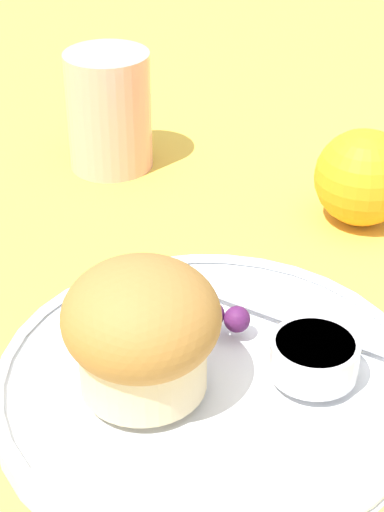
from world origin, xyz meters
TOP-DOWN VIEW (x-y plane):
  - ground_plane at (0.00, 0.00)m, footprint 3.00×3.00m
  - plate at (0.01, -0.02)m, footprint 0.24×0.24m
  - muffin at (-0.02, -0.04)m, footprint 0.08×0.08m
  - cream_ramekin at (0.06, -0.00)m, footprint 0.05×0.05m
  - berry_pair at (0.01, 0.02)m, footprint 0.03×0.02m
  - butter_knife at (0.03, 0.05)m, footprint 0.16×0.05m
  - orange_fruit at (0.06, 0.21)m, footprint 0.07×0.07m
  - juice_glass at (-0.15, 0.23)m, footprint 0.07×0.07m

SIDE VIEW (x-z plane):
  - ground_plane at x=0.00m, z-range 0.00..0.00m
  - plate at x=0.01m, z-range 0.00..0.02m
  - butter_knife at x=0.03m, z-range 0.02..0.02m
  - berry_pair at x=0.01m, z-range 0.02..0.04m
  - cream_ramekin at x=0.06m, z-range 0.02..0.04m
  - orange_fruit at x=0.06m, z-range 0.00..0.07m
  - juice_glass at x=-0.15m, z-range 0.00..0.10m
  - muffin at x=-0.02m, z-range 0.02..0.09m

